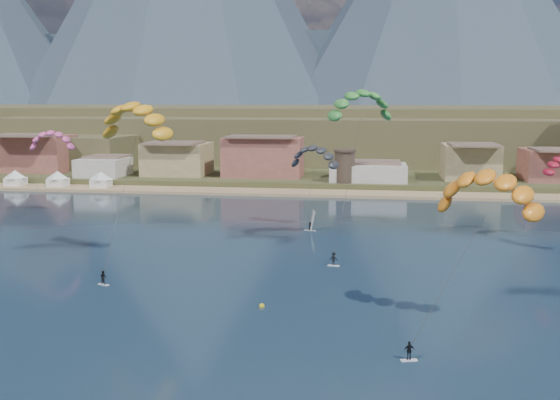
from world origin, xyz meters
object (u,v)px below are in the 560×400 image
buoy (262,306)px  watchtower (345,166)px  kitesurfer_yellow (135,115)px  kitesurfer_orange (488,186)px  windsurfer (311,224)px  kitesurfer_green (361,102)px

buoy → watchtower: bearing=87.1°
kitesurfer_yellow → kitesurfer_orange: size_ratio=1.29×
windsurfer → watchtower: bearing=86.2°
kitesurfer_yellow → kitesurfer_green: size_ratio=0.96×
kitesurfer_orange → kitesurfer_yellow: bearing=154.8°
kitesurfer_yellow → kitesurfer_orange: 50.56m
watchtower → buoy: (-4.93, -96.93, -6.26)m
kitesurfer_yellow → kitesurfer_orange: bearing=-25.2°
windsurfer → buoy: bearing=-91.8°
watchtower → buoy: watchtower is taller
kitesurfer_orange → kitesurfer_green: bearing=112.3°
kitesurfer_orange → windsurfer: bearing=116.2°
kitesurfer_green → kitesurfer_orange: bearing=-67.7°
kitesurfer_orange → buoy: size_ratio=31.32×
watchtower → kitesurfer_orange: bearing=-79.2°
watchtower → windsurfer: 53.66m
windsurfer → kitesurfer_yellow: bearing=-133.3°
watchtower → kitesurfer_orange: kitesurfer_orange is taller
watchtower → windsurfer: watchtower is taller
watchtower → windsurfer: bearing=-93.8°
buoy → windsurfer: bearing=88.2°
buoy → kitesurfer_orange: bearing=-5.0°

